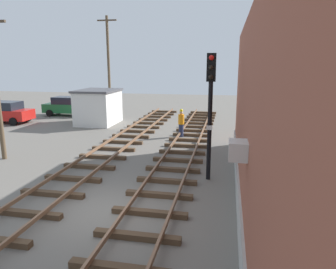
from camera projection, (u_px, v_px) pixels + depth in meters
The scene contains 9 objects.
ground_plane at pixel (106, 211), 10.38m from camera, with size 80.00×80.00×0.00m, color slate.
track_near_building at pixel (149, 212), 10.07m from camera, with size 2.50×44.36×0.32m.
track_centre at pixel (40, 202), 10.79m from camera, with size 2.50×44.36×0.32m.
signal_mast at pixel (210, 102), 12.54m from camera, with size 0.36×0.40×5.20m.
control_hut at pixel (98, 107), 25.16m from camera, with size 3.00×3.80×2.76m.
parked_car_green at pixel (67, 106), 29.25m from camera, with size 4.20×2.04×1.76m.
parked_car_red at pixel (6, 112), 25.58m from camera, with size 4.20×2.04×1.76m.
utility_pole_far at pixel (109, 65), 28.62m from camera, with size 1.80×0.24×8.94m.
track_worker_foreground at pixel (181, 123), 20.77m from camera, with size 0.40×0.40×1.87m.
Camera 1 is at (3.84, -8.98, 4.81)m, focal length 33.39 mm.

